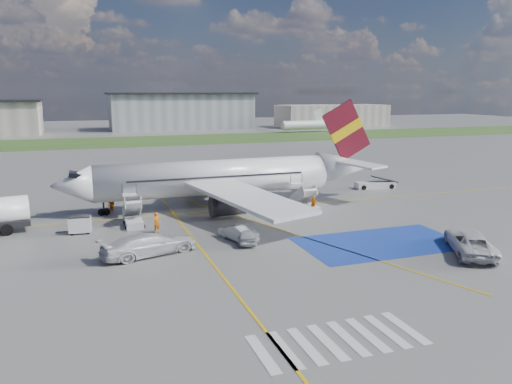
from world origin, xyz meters
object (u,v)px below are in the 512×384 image
(van_white_b, at_px, (149,241))
(airliner, at_px, (227,177))
(belt_loader, at_px, (375,185))
(gpu_cart, at_px, (80,226))
(car_silver_a, at_px, (246,235))
(car_silver_b, at_px, (238,232))
(van_white_a, at_px, (470,238))

(van_white_b, bearing_deg, airliner, -52.51)
(airliner, xyz_separation_m, belt_loader, (21.74, 3.57, -2.97))
(gpu_cart, distance_m, car_silver_a, 15.58)
(car_silver_b, height_order, van_white_b, van_white_b)
(car_silver_b, bearing_deg, van_white_b, -6.60)
(gpu_cart, height_order, van_white_b, van_white_b)
(airliner, relative_size, van_white_b, 6.25)
(car_silver_a, relative_size, car_silver_b, 0.92)
(airliner, bearing_deg, car_silver_a, -99.75)
(belt_loader, xyz_separation_m, van_white_a, (-7.88, -26.08, 0.72))
(car_silver_a, relative_size, van_white_a, 0.64)
(van_white_a, height_order, van_white_b, van_white_b)
(van_white_b, bearing_deg, van_white_a, -124.14)
(car_silver_a, height_order, van_white_b, van_white_b)
(car_silver_b, xyz_separation_m, van_white_a, (16.72, -9.41, 0.44))
(car_silver_a, bearing_deg, airliner, -87.01)
(airliner, bearing_deg, car_silver_b, -102.30)
(gpu_cart, relative_size, car_silver_b, 0.48)
(van_white_a, bearing_deg, airliner, -29.29)
(car_silver_b, relative_size, van_white_b, 0.73)
(airliner, xyz_separation_m, gpu_cart, (-15.90, -6.25, -2.66))
(car_silver_a, bearing_deg, van_white_b, 16.60)
(car_silver_a, bearing_deg, belt_loader, -131.15)
(airliner, distance_m, van_white_a, 26.53)
(belt_loader, distance_m, van_white_b, 37.19)
(gpu_cart, bearing_deg, belt_loader, 18.87)
(car_silver_b, height_order, van_white_a, van_white_a)
(airliner, relative_size, car_silver_b, 8.59)
(car_silver_b, distance_m, van_white_a, 19.19)
(van_white_b, bearing_deg, car_silver_b, -95.42)
(car_silver_a, distance_m, van_white_b, 8.31)
(car_silver_b, xyz_separation_m, van_white_b, (-7.84, -1.51, 0.45))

